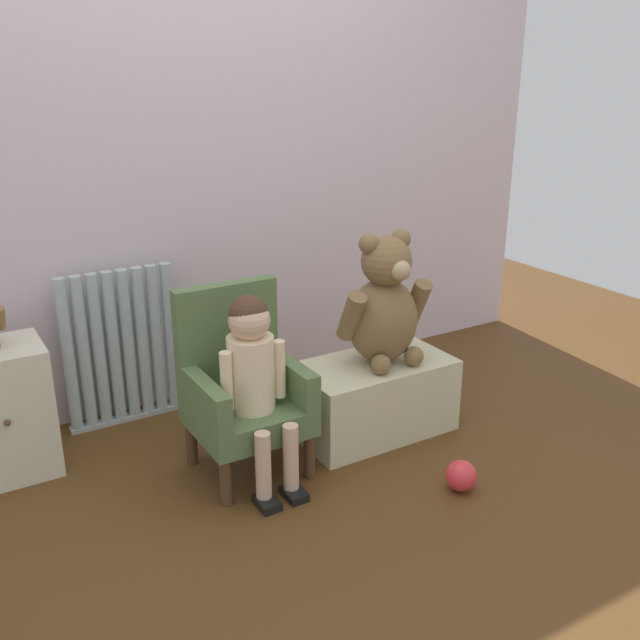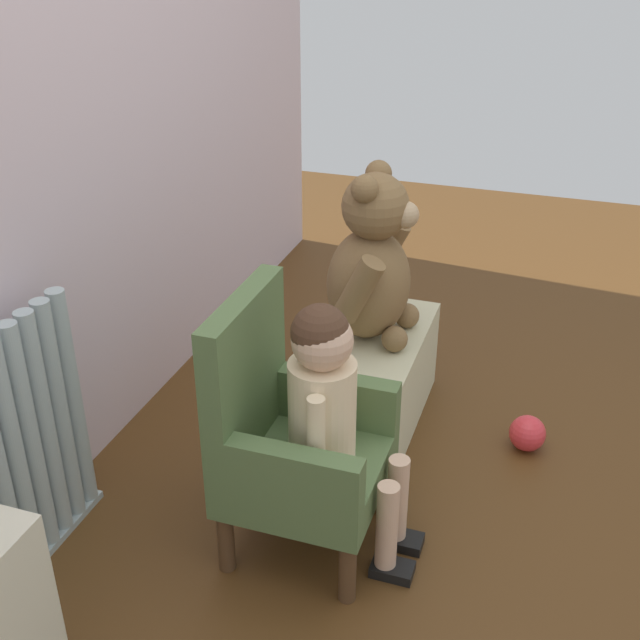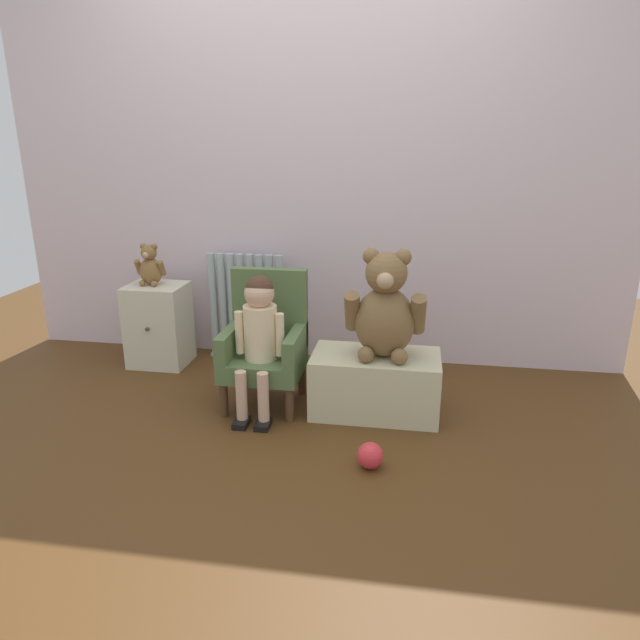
{
  "view_description": "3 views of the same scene",
  "coord_description": "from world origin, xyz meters",
  "px_view_note": "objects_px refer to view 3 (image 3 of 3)",
  "views": [
    {
      "loc": [
        -1.13,
        -1.73,
        1.47
      ],
      "look_at": [
        0.21,
        0.5,
        0.53
      ],
      "focal_mm": 40.0,
      "sensor_mm": 36.0,
      "label": 1
    },
    {
      "loc": [
        -1.7,
        -0.11,
        1.55
      ],
      "look_at": [
        0.2,
        0.53,
        0.5
      ],
      "focal_mm": 45.0,
      "sensor_mm": 36.0,
      "label": 2
    },
    {
      "loc": [
        0.6,
        -2.23,
        1.37
      ],
      "look_at": [
        0.16,
        0.48,
        0.48
      ],
      "focal_mm": 32.0,
      "sensor_mm": 36.0,
      "label": 3
    }
  ],
  "objects_px": {
    "low_bench": "(375,384)",
    "small_teddy_bear": "(150,267)",
    "radiator": "(246,307)",
    "toy_ball": "(370,456)",
    "child_armchair": "(266,344)",
    "child_figure": "(259,326)",
    "small_dresser": "(159,325)",
    "large_teddy_bear": "(385,310)"
  },
  "relations": [
    {
      "from": "small_teddy_bear",
      "to": "toy_ball",
      "type": "relative_size",
      "value": 2.2
    },
    {
      "from": "toy_ball",
      "to": "small_teddy_bear",
      "type": "bearing_deg",
      "value": 144.94
    },
    {
      "from": "child_figure",
      "to": "low_bench",
      "type": "height_order",
      "value": "child_figure"
    },
    {
      "from": "toy_ball",
      "to": "low_bench",
      "type": "bearing_deg",
      "value": 92.05
    },
    {
      "from": "small_dresser",
      "to": "toy_ball",
      "type": "relative_size",
      "value": 4.43
    },
    {
      "from": "child_armchair",
      "to": "small_teddy_bear",
      "type": "distance_m",
      "value": 0.97
    },
    {
      "from": "child_armchair",
      "to": "toy_ball",
      "type": "bearing_deg",
      "value": -43.44
    },
    {
      "from": "small_teddy_bear",
      "to": "small_dresser",
      "type": "bearing_deg",
      "value": -19.7
    },
    {
      "from": "small_dresser",
      "to": "child_figure",
      "type": "bearing_deg",
      "value": -33.79
    },
    {
      "from": "child_figure",
      "to": "small_teddy_bear",
      "type": "distance_m",
      "value": 0.99
    },
    {
      "from": "child_figure",
      "to": "small_teddy_bear",
      "type": "height_order",
      "value": "small_teddy_bear"
    },
    {
      "from": "radiator",
      "to": "child_figure",
      "type": "distance_m",
      "value": 0.78
    },
    {
      "from": "child_figure",
      "to": "large_teddy_bear",
      "type": "bearing_deg",
      "value": 6.56
    },
    {
      "from": "low_bench",
      "to": "radiator",
      "type": "bearing_deg",
      "value": 143.55
    },
    {
      "from": "radiator",
      "to": "toy_ball",
      "type": "bearing_deg",
      "value": -53.0
    },
    {
      "from": "toy_ball",
      "to": "child_figure",
      "type": "bearing_deg",
      "value": 142.78
    },
    {
      "from": "low_bench",
      "to": "small_teddy_bear",
      "type": "height_order",
      "value": "small_teddy_bear"
    },
    {
      "from": "large_teddy_bear",
      "to": "toy_ball",
      "type": "height_order",
      "value": "large_teddy_bear"
    },
    {
      "from": "low_bench",
      "to": "toy_ball",
      "type": "distance_m",
      "value": 0.54
    },
    {
      "from": "child_armchair",
      "to": "large_teddy_bear",
      "type": "height_order",
      "value": "large_teddy_bear"
    },
    {
      "from": "small_dresser",
      "to": "small_teddy_bear",
      "type": "bearing_deg",
      "value": 160.3
    },
    {
      "from": "small_dresser",
      "to": "child_armchair",
      "type": "xyz_separation_m",
      "value": [
        0.79,
        -0.42,
        0.07
      ]
    },
    {
      "from": "child_figure",
      "to": "large_teddy_bear",
      "type": "distance_m",
      "value": 0.63
    },
    {
      "from": "small_dresser",
      "to": "small_teddy_bear",
      "type": "distance_m",
      "value": 0.37
    },
    {
      "from": "radiator",
      "to": "small_teddy_bear",
      "type": "xyz_separation_m",
      "value": [
        -0.54,
        -0.17,
        0.28
      ]
    },
    {
      "from": "small_dresser",
      "to": "child_figure",
      "type": "height_order",
      "value": "child_figure"
    },
    {
      "from": "large_teddy_bear",
      "to": "small_teddy_bear",
      "type": "bearing_deg",
      "value": 161.99
    },
    {
      "from": "low_bench",
      "to": "large_teddy_bear",
      "type": "relative_size",
      "value": 1.19
    },
    {
      "from": "low_bench",
      "to": "toy_ball",
      "type": "relative_size",
      "value": 5.64
    },
    {
      "from": "child_armchair",
      "to": "low_bench",
      "type": "height_order",
      "value": "child_armchair"
    },
    {
      "from": "low_bench",
      "to": "large_teddy_bear",
      "type": "distance_m",
      "value": 0.4
    },
    {
      "from": "small_teddy_bear",
      "to": "toy_ball",
      "type": "height_order",
      "value": "small_teddy_bear"
    },
    {
      "from": "child_armchair",
      "to": "child_figure",
      "type": "relative_size",
      "value": 0.99
    },
    {
      "from": "large_teddy_bear",
      "to": "small_teddy_bear",
      "type": "distance_m",
      "value": 1.51
    },
    {
      "from": "radiator",
      "to": "child_armchair",
      "type": "distance_m",
      "value": 0.66
    },
    {
      "from": "large_teddy_bear",
      "to": "small_teddy_bear",
      "type": "relative_size",
      "value": 2.16
    },
    {
      "from": "child_armchair",
      "to": "small_teddy_bear",
      "type": "bearing_deg",
      "value": 152.48
    },
    {
      "from": "child_figure",
      "to": "small_dresser",
      "type": "bearing_deg",
      "value": 146.21
    },
    {
      "from": "small_teddy_bear",
      "to": "toy_ball",
      "type": "distance_m",
      "value": 1.82
    },
    {
      "from": "large_teddy_bear",
      "to": "small_teddy_bear",
      "type": "height_order",
      "value": "large_teddy_bear"
    },
    {
      "from": "child_armchair",
      "to": "low_bench",
      "type": "bearing_deg",
      "value": -3.69
    },
    {
      "from": "radiator",
      "to": "child_armchair",
      "type": "bearing_deg",
      "value": -65.04
    }
  ]
}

